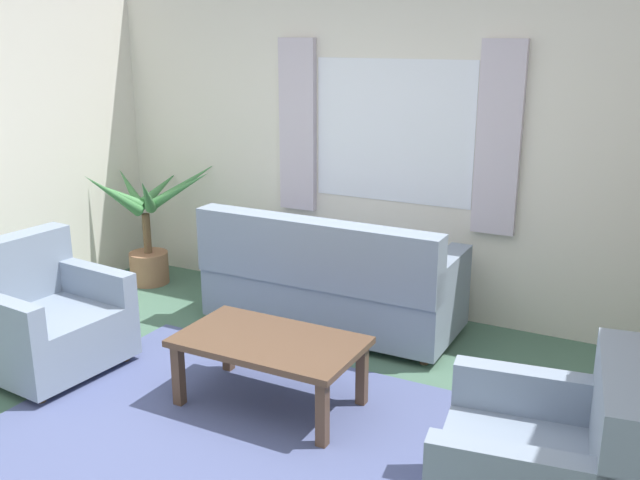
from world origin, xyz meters
TOP-DOWN VIEW (x-y plane):
  - ground_plane at (0.00, 0.00)m, footprint 6.24×6.24m
  - wall_back at (0.00, 2.26)m, footprint 5.32×0.12m
  - window_with_curtains at (0.00, 2.18)m, footprint 1.98×0.07m
  - area_rug at (0.00, 0.00)m, footprint 2.74×2.04m
  - couch at (-0.22, 1.55)m, footprint 1.90×0.82m
  - armchair_left at (-1.62, 0.09)m, footprint 0.89×0.91m
  - armchair_right at (1.68, -0.10)m, footprint 0.93×0.95m
  - coffee_table at (-0.01, 0.35)m, footprint 1.10×0.64m
  - potted_plant at (-2.11, 1.73)m, footprint 1.17×1.19m

SIDE VIEW (x-z plane):
  - ground_plane at x=0.00m, z-range 0.00..0.00m
  - area_rug at x=0.00m, z-range 0.00..0.01m
  - armchair_left at x=-1.62m, z-range -0.09..0.79m
  - armchair_right at x=1.68m, z-range -0.09..0.79m
  - couch at x=-0.22m, z-range -0.09..0.83m
  - coffee_table at x=-0.01m, z-range 0.16..0.60m
  - potted_plant at x=-2.11m, z-range -0.02..1.11m
  - wall_back at x=0.00m, z-range 0.00..2.60m
  - window_with_curtains at x=0.00m, z-range 0.75..2.15m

